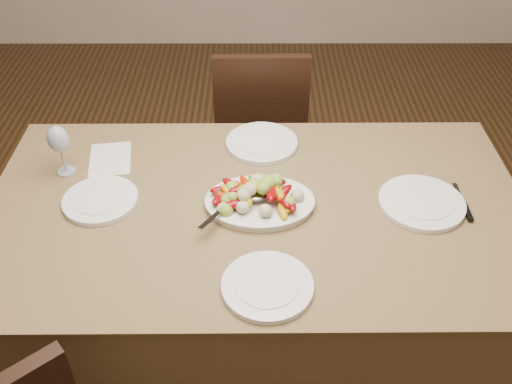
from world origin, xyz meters
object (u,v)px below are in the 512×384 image
object	(u,v)px
plate_near	(267,286)
plate_right	(422,203)
serving_platter	(260,204)
dining_table	(256,282)
plate_far	(262,143)
chair_far	(260,128)
plate_left	(101,200)
wine_glass	(61,149)

from	to	relation	value
plate_near	plate_right	bearing A→B (deg)	34.91
serving_platter	dining_table	bearing A→B (deg)	175.42
plate_right	plate_far	xyz separation A→B (m)	(-0.54, 0.36, 0.00)
chair_far	plate_left	bearing A→B (deg)	57.95
serving_platter	plate_far	xyz separation A→B (m)	(0.01, 0.36, -0.00)
serving_platter	plate_near	world-z (taller)	serving_platter
serving_platter	wine_glass	xyz separation A→B (m)	(-0.70, 0.19, 0.09)
wine_glass	chair_far	bearing A→B (deg)	45.87
chair_far	plate_near	bearing A→B (deg)	89.67
chair_far	plate_right	size ratio (longest dim) A/B	3.28
serving_platter	plate_left	bearing A→B (deg)	177.64
chair_far	plate_left	world-z (taller)	chair_far
plate_near	chair_far	bearing A→B (deg)	90.43
plate_right	plate_near	world-z (taller)	same
chair_far	wine_glass	size ratio (longest dim) A/B	4.64
serving_platter	plate_left	size ratio (longest dim) A/B	1.40
plate_near	plate_left	bearing A→B (deg)	145.53
chair_far	plate_right	distance (m)	1.11
plate_far	wine_glass	distance (m)	0.74
plate_left	plate_far	world-z (taller)	same
chair_far	serving_platter	bearing A→B (deg)	88.65
plate_right	wine_glass	distance (m)	1.27
plate_left	plate_far	bearing A→B (deg)	31.80
plate_far	wine_glass	bearing A→B (deg)	-166.59
chair_far	plate_left	xyz separation A→B (m)	(-0.55, -0.91, 0.29)
chair_far	plate_near	xyz separation A→B (m)	(0.01, -1.29, 0.29)
plate_right	plate_far	bearing A→B (deg)	146.24
serving_platter	wine_glass	size ratio (longest dim) A/B	1.74
plate_far	serving_platter	bearing A→B (deg)	-91.66
serving_platter	plate_left	xyz separation A→B (m)	(-0.54, 0.02, -0.00)
plate_far	plate_near	bearing A→B (deg)	-89.31
dining_table	plate_right	distance (m)	0.68
plate_left	serving_platter	bearing A→B (deg)	-2.36
serving_platter	plate_near	bearing A→B (deg)	-86.95
plate_right	wine_glass	size ratio (longest dim) A/B	1.41
plate_far	plate_near	distance (m)	0.73
plate_near	wine_glass	size ratio (longest dim) A/B	1.30
serving_platter	wine_glass	distance (m)	0.73
chair_far	plate_left	size ratio (longest dim) A/B	3.74
plate_far	wine_glass	xyz separation A→B (m)	(-0.71, -0.17, 0.09)
chair_far	plate_far	xyz separation A→B (m)	(0.00, -0.56, 0.29)
plate_left	plate_right	distance (m)	1.09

